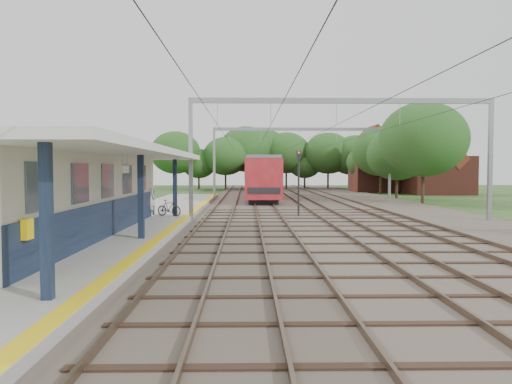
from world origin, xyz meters
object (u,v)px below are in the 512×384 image
object	(u,v)px
person	(149,199)
bicycle	(169,208)
signal_post	(299,177)
train	(258,175)

from	to	relation	value
person	bicycle	bearing A→B (deg)	-156.89
person	signal_post	bearing A→B (deg)	-140.55
person	train	size ratio (longest dim) A/B	0.05
person	bicycle	world-z (taller)	person
bicycle	train	xyz separation A→B (m)	(5.74, 30.38, 1.44)
train	signal_post	size ratio (longest dim) A/B	9.33
signal_post	person	bearing A→B (deg)	-160.21
bicycle	train	distance (m)	30.96
person	train	world-z (taller)	train
train	signal_post	distance (m)	27.89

